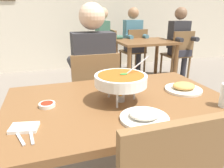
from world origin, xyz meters
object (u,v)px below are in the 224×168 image
(chair_bg_left, at_px, (107,50))
(chair_bg_right, at_px, (135,49))
(diner_main, at_px, (93,68))
(rice_plate, at_px, (144,116))
(curry_bowl, at_px, (120,80))
(patron_bg_middle, at_px, (179,39))
(patron_bg_left, at_px, (105,38))
(appetizer_plate, at_px, (184,88))
(chair_bg_middle, at_px, (179,52))
(chair_diner_main, at_px, (94,93))
(patron_bg_right, at_px, (133,37))
(dining_table_far, at_px, (145,48))
(dining_table_main, at_px, (119,116))
(sauce_dish, at_px, (47,105))

(chair_bg_left, distance_m, chair_bg_right, 0.60)
(diner_main, xyz_separation_m, rice_plate, (0.04, -1.00, 0.01))
(curry_bowl, relative_size, rice_plate, 1.39)
(diner_main, bearing_deg, patron_bg_middle, 37.80)
(chair_bg_right, xyz_separation_m, patron_bg_left, (-0.64, -0.00, 0.24))
(appetizer_plate, xyz_separation_m, chair_bg_right, (0.89, 2.83, -0.25))
(chair_bg_middle, bearing_deg, chair_diner_main, -142.12)
(appetizer_plate, relative_size, patron_bg_middle, 0.18)
(patron_bg_left, bearing_deg, chair_diner_main, -108.19)
(patron_bg_left, xyz_separation_m, patron_bg_right, (0.62, 0.06, 0.00))
(dining_table_far, bearing_deg, dining_table_main, -119.44)
(appetizer_plate, distance_m, patron_bg_left, 2.84)
(chair_diner_main, xyz_separation_m, chair_bg_right, (1.35, 2.14, 0.00))
(chair_bg_left, bearing_deg, diner_main, -109.51)
(chair_bg_middle, xyz_separation_m, patron_bg_left, (-1.28, 0.59, 0.24))
(chair_bg_left, relative_size, chair_bg_right, 1.00)
(chair_bg_left, xyz_separation_m, patron_bg_right, (0.58, 0.06, 0.24))
(patron_bg_right, bearing_deg, rice_plate, -112.20)
(sauce_dish, bearing_deg, dining_table_main, -4.89)
(rice_plate, distance_m, appetizer_plate, 0.50)
(rice_plate, xyz_separation_m, patron_bg_left, (0.67, 3.11, -0.01))
(curry_bowl, xyz_separation_m, patron_bg_right, (1.33, 2.92, -0.12))
(diner_main, relative_size, chair_bg_middle, 1.46)
(chair_bg_right, bearing_deg, rice_plate, -112.82)
(chair_bg_right, bearing_deg, patron_bg_right, 108.25)
(dining_table_main, relative_size, diner_main, 1.00)
(diner_main, height_order, chair_bg_right, diner_main)
(chair_bg_right, bearing_deg, dining_table_far, -93.08)
(dining_table_main, relative_size, patron_bg_right, 1.00)
(appetizer_plate, bearing_deg, chair_bg_left, 84.17)
(patron_bg_middle, bearing_deg, sauce_dish, -136.91)
(chair_bg_right, bearing_deg, dining_table_main, -115.25)
(sauce_dish, height_order, patron_bg_middle, patron_bg_middle)
(diner_main, bearing_deg, patron_bg_left, 71.55)
(curry_bowl, bearing_deg, chair_bg_left, 75.34)
(chair_bg_middle, bearing_deg, dining_table_main, -131.41)
(patron_bg_middle, bearing_deg, chair_bg_right, 138.65)
(dining_table_far, distance_m, patron_bg_left, 0.81)
(patron_bg_left, bearing_deg, dining_table_main, -103.87)
(dining_table_far, distance_m, patron_bg_right, 0.59)
(chair_bg_left, height_order, patron_bg_middle, patron_bg_middle)
(chair_bg_right, bearing_deg, curry_bowl, -115.18)
(patron_bg_left, bearing_deg, chair_bg_right, 0.42)
(appetizer_plate, xyz_separation_m, patron_bg_right, (0.87, 2.89, -0.01))
(rice_plate, bearing_deg, patron_bg_left, 77.87)
(rice_plate, height_order, patron_bg_middle, patron_bg_middle)
(dining_table_far, height_order, patron_bg_right, patron_bg_right)
(curry_bowl, height_order, appetizer_plate, curry_bowl)
(patron_bg_right, bearing_deg, patron_bg_left, -174.64)
(chair_bg_left, bearing_deg, sauce_dish, -112.42)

